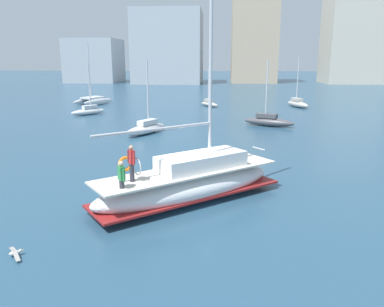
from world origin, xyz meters
name	(u,v)px	position (x,y,z in m)	size (l,w,h in m)	color
ground_plane	(189,192)	(0.00, 0.00, 0.00)	(400.00, 400.00, 0.00)	#284C66
main_sailboat	(190,182)	(0.14, -1.09, 0.91)	(8.99, 7.87, 12.84)	white
moored_sloop_near	(89,111)	(-14.28, 26.56, 0.49)	(3.74, 4.01, 6.35)	silver
moored_sloop_far	(269,121)	(6.30, 20.02, 0.53)	(5.13, 3.24, 6.48)	#4C4C51
moored_catamaran	(298,103)	(12.15, 35.98, 0.54)	(2.83, 5.23, 6.81)	#B7B2A8
moored_cutter_left	(209,103)	(-0.10, 35.90, 0.43)	(2.99, 3.61, 5.18)	#B7B2A8
moored_cutter_right	(93,100)	(-17.14, 36.88, 0.65)	(5.02, 6.27, 8.74)	silver
moored_ketch_distant	(146,128)	(-5.09, 15.14, 0.53)	(3.54, 5.06, 6.39)	white
seagull	(15,253)	(-5.37, -6.82, 0.13)	(0.86, 0.99, 0.17)	silver
waterfront_buildings	(232,41)	(4.34, 92.23, 11.23)	(86.35, 20.03, 27.70)	#B2B7BC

